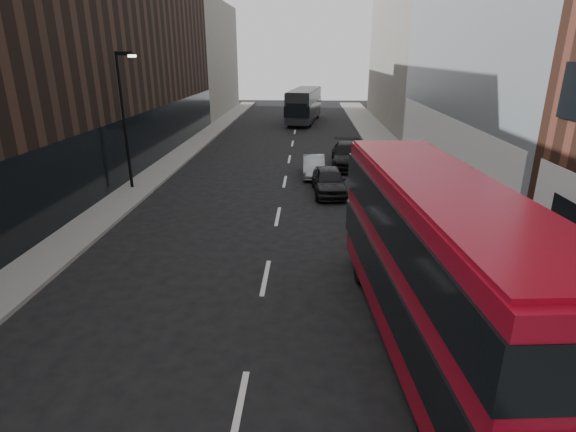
# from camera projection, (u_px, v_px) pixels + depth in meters

# --- Properties ---
(sidewalk_right) EXTENTS (3.00, 80.00, 0.15)m
(sidewalk_right) POSITION_uv_depth(u_px,v_px,m) (399.00, 162.00, 30.56)
(sidewalk_right) COLOR slate
(sidewalk_right) RESTS_ON ground
(sidewalk_left) EXTENTS (2.00, 80.00, 0.15)m
(sidewalk_left) POSITION_uv_depth(u_px,v_px,m) (174.00, 160.00, 31.24)
(sidewalk_left) COLOR slate
(sidewalk_left) RESTS_ON ground
(building_victorian) EXTENTS (6.50, 24.00, 21.00)m
(building_victorian) POSITION_uv_depth(u_px,v_px,m) (410.00, 27.00, 45.00)
(building_victorian) COLOR slate
(building_victorian) RESTS_ON ground
(building_left_mid) EXTENTS (5.00, 24.00, 14.00)m
(building_left_mid) POSITION_uv_depth(u_px,v_px,m) (139.00, 55.00, 33.75)
(building_left_mid) COLOR black
(building_left_mid) RESTS_ON ground
(building_left_far) EXTENTS (5.00, 20.00, 13.00)m
(building_left_far) POSITION_uv_depth(u_px,v_px,m) (205.00, 59.00, 54.60)
(building_left_far) COLOR slate
(building_left_far) RESTS_ON ground
(street_lamp) EXTENTS (1.06, 0.22, 7.00)m
(street_lamp) POSITION_uv_depth(u_px,v_px,m) (125.00, 112.00, 23.28)
(street_lamp) COLOR black
(street_lamp) RESTS_ON sidewalk_left
(red_bus) EXTENTS (3.44, 10.88, 4.33)m
(red_bus) POSITION_uv_depth(u_px,v_px,m) (437.00, 260.00, 10.65)
(red_bus) COLOR maroon
(red_bus) RESTS_ON ground
(grey_bus) EXTENTS (3.91, 11.08, 3.51)m
(grey_bus) POSITION_uv_depth(u_px,v_px,m) (304.00, 105.00, 48.75)
(grey_bus) COLOR black
(grey_bus) RESTS_ON ground
(car_a) EXTENTS (1.90, 4.23, 1.41)m
(car_a) POSITION_uv_depth(u_px,v_px,m) (329.00, 181.00, 23.76)
(car_a) COLOR black
(car_a) RESTS_ON ground
(car_b) EXTENTS (1.33, 3.70, 1.22)m
(car_b) POSITION_uv_depth(u_px,v_px,m) (314.00, 166.00, 27.30)
(car_b) COLOR gray
(car_b) RESTS_ON ground
(car_c) EXTENTS (2.34, 5.32, 1.52)m
(car_c) POSITION_uv_depth(u_px,v_px,m) (348.00, 155.00, 29.54)
(car_c) COLOR black
(car_c) RESTS_ON ground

